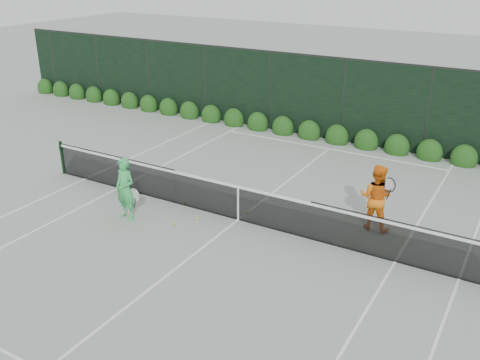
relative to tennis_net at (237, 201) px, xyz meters
The scene contains 8 objects.
ground 0.53m from the tennis_net, ahead, with size 80.00×80.00×0.00m, color gray.
tennis_net is the anchor object (origin of this frame).
player_woman 2.91m from the tennis_net, 152.12° to the right, with size 0.67×0.45×1.66m.
player_man 3.48m from the tennis_net, 22.42° to the left, with size 0.92×0.67×1.72m.
court_lines 0.53m from the tennis_net, ahead, with size 11.03×23.83×0.01m.
windscreen_fence 2.88m from the tennis_net, 89.49° to the right, with size 32.00×21.07×3.06m.
hedge_row 7.16m from the tennis_net, 89.80° to the left, with size 31.66×0.65×0.94m.
tennis_balls 1.12m from the tennis_net, 164.83° to the right, with size 1.86×1.59×0.07m.
Camera 1 is at (6.32, -10.74, 6.41)m, focal length 40.00 mm.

